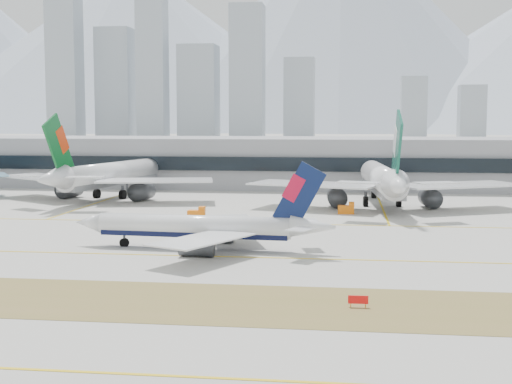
# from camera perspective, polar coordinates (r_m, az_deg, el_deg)

# --- Properties ---
(ground) EXTENTS (3000.00, 3000.00, 0.00)m
(ground) POSITION_cam_1_polar(r_m,az_deg,el_deg) (111.45, 0.53, -4.78)
(ground) COLOR #A4A29A
(ground) RESTS_ON ground
(apron_markings) EXTENTS (360.00, 122.22, 0.06)m
(apron_markings) POSITION_cam_1_polar(r_m,az_deg,el_deg) (59.90, -5.71, -14.13)
(apron_markings) COLOR olive
(apron_markings) RESTS_ON ground
(taxiing_airliner) EXTENTS (42.82, 37.10, 14.38)m
(taxiing_airliner) POSITION_cam_1_polar(r_m,az_deg,el_deg) (113.01, -4.22, -2.87)
(taxiing_airliner) COLOR white
(taxiing_airliner) RESTS_ON ground
(widebody_eva) EXTENTS (61.65, 61.12, 22.35)m
(widebody_eva) POSITION_cam_1_polar(r_m,az_deg,el_deg) (189.31, -11.82, 1.25)
(widebody_eva) COLOR white
(widebody_eva) RESTS_ON ground
(widebody_cathay) EXTENTS (64.10, 62.84, 22.90)m
(widebody_cathay) POSITION_cam_1_polar(r_m,az_deg,el_deg) (170.35, 10.13, 0.85)
(widebody_cathay) COLOR white
(widebody_cathay) RESTS_ON ground
(terminal) EXTENTS (280.00, 43.10, 15.00)m
(terminal) POSITION_cam_1_polar(r_m,az_deg,el_deg) (224.40, 3.96, 2.44)
(terminal) COLOR gray
(terminal) RESTS_ON ground
(hold_sign_right) EXTENTS (2.20, 0.15, 1.35)m
(hold_sign_right) POSITION_cam_1_polar(r_m,az_deg,el_deg) (79.27, 8.18, -8.54)
(hold_sign_right) COLOR red
(hold_sign_right) RESTS_ON ground
(gse_c) EXTENTS (3.55, 2.00, 2.60)m
(gse_c) POSITION_cam_1_polar(r_m,az_deg,el_deg) (157.21, 7.27, -1.36)
(gse_c) COLOR orange
(gse_c) RESTS_ON ground
(gse_b) EXTENTS (3.55, 2.00, 2.60)m
(gse_b) POSITION_cam_1_polar(r_m,az_deg,el_deg) (148.31, -4.73, -1.76)
(gse_b) COLOR orange
(gse_b) RESTS_ON ground
(city_skyline) EXTENTS (342.00, 49.80, 140.00)m
(city_skyline) POSITION_cam_1_polar(r_m,az_deg,el_deg) (575.57, -4.82, 8.65)
(city_skyline) COLOR #95A0AA
(city_skyline) RESTS_ON ground
(mountain_ridge) EXTENTS (2830.00, 1120.00, 470.00)m
(mountain_ridge) POSITION_cam_1_polar(r_m,az_deg,el_deg) (1521.69, 8.13, 11.77)
(mountain_ridge) COLOR #9EA8B7
(mountain_ridge) RESTS_ON ground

